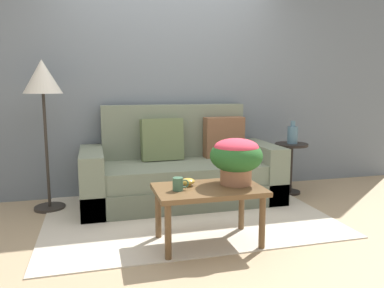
{
  "coord_description": "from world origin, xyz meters",
  "views": [
    {
      "loc": [
        -0.85,
        -3.26,
        1.24
      ],
      "look_at": [
        0.03,
        0.01,
        0.72
      ],
      "focal_mm": 35.01,
      "sensor_mm": 36.0,
      "label": 1
    }
  ],
  "objects_px": {
    "side_table": "(291,159)",
    "floor_lamp": "(43,86)",
    "potted_plant": "(236,156)",
    "coffee_mug": "(178,184)",
    "table_vase": "(293,134)",
    "couch": "(181,172)",
    "snack_bowl": "(188,182)",
    "coffee_table": "(209,195)"
  },
  "relations": [
    {
      "from": "couch",
      "to": "table_vase",
      "type": "relative_size",
      "value": 7.93
    },
    {
      "from": "couch",
      "to": "floor_lamp",
      "type": "xyz_separation_m",
      "value": [
        -1.37,
        0.05,
        0.93
      ]
    },
    {
      "from": "side_table",
      "to": "floor_lamp",
      "type": "xyz_separation_m",
      "value": [
        -2.68,
        0.11,
        0.84
      ]
    },
    {
      "from": "snack_bowl",
      "to": "table_vase",
      "type": "relative_size",
      "value": 0.43
    },
    {
      "from": "potted_plant",
      "to": "coffee_mug",
      "type": "relative_size",
      "value": 3.37
    },
    {
      "from": "table_vase",
      "to": "floor_lamp",
      "type": "bearing_deg",
      "value": 177.53
    },
    {
      "from": "coffee_table",
      "to": "table_vase",
      "type": "relative_size",
      "value": 3.2
    },
    {
      "from": "floor_lamp",
      "to": "table_vase",
      "type": "height_order",
      "value": "floor_lamp"
    },
    {
      "from": "coffee_mug",
      "to": "table_vase",
      "type": "bearing_deg",
      "value": 35.42
    },
    {
      "from": "side_table",
      "to": "table_vase",
      "type": "xyz_separation_m",
      "value": [
        0.0,
        -0.01,
        0.29
      ]
    },
    {
      "from": "coffee_mug",
      "to": "table_vase",
      "type": "relative_size",
      "value": 0.48
    },
    {
      "from": "coffee_mug",
      "to": "snack_bowl",
      "type": "distance_m",
      "value": 0.16
    },
    {
      "from": "couch",
      "to": "table_vase",
      "type": "bearing_deg",
      "value": -2.88
    },
    {
      "from": "coffee_table",
      "to": "side_table",
      "type": "distance_m",
      "value": 1.77
    },
    {
      "from": "snack_bowl",
      "to": "coffee_mug",
      "type": "bearing_deg",
      "value": -132.09
    },
    {
      "from": "table_vase",
      "to": "potted_plant",
      "type": "bearing_deg",
      "value": -136.19
    },
    {
      "from": "couch",
      "to": "floor_lamp",
      "type": "height_order",
      "value": "floor_lamp"
    },
    {
      "from": "couch",
      "to": "floor_lamp",
      "type": "relative_size",
      "value": 1.39
    },
    {
      "from": "floor_lamp",
      "to": "potted_plant",
      "type": "relative_size",
      "value": 3.55
    },
    {
      "from": "couch",
      "to": "coffee_mug",
      "type": "height_order",
      "value": "couch"
    },
    {
      "from": "snack_bowl",
      "to": "floor_lamp",
      "type": "bearing_deg",
      "value": 135.57
    },
    {
      "from": "snack_bowl",
      "to": "table_vase",
      "type": "height_order",
      "value": "table_vase"
    },
    {
      "from": "side_table",
      "to": "floor_lamp",
      "type": "distance_m",
      "value": 2.81
    },
    {
      "from": "coffee_table",
      "to": "potted_plant",
      "type": "relative_size",
      "value": 1.99
    },
    {
      "from": "couch",
      "to": "snack_bowl",
      "type": "height_order",
      "value": "couch"
    },
    {
      "from": "coffee_mug",
      "to": "snack_bowl",
      "type": "relative_size",
      "value": 1.11
    },
    {
      "from": "side_table",
      "to": "snack_bowl",
      "type": "xyz_separation_m",
      "value": [
        -1.51,
        -1.04,
        0.09
      ]
    },
    {
      "from": "couch",
      "to": "side_table",
      "type": "relative_size",
      "value": 3.53
    },
    {
      "from": "floor_lamp",
      "to": "snack_bowl",
      "type": "relative_size",
      "value": 13.25
    },
    {
      "from": "side_table",
      "to": "table_vase",
      "type": "distance_m",
      "value": 0.29
    },
    {
      "from": "couch",
      "to": "table_vase",
      "type": "distance_m",
      "value": 1.36
    },
    {
      "from": "table_vase",
      "to": "snack_bowl",
      "type": "bearing_deg",
      "value": -145.63
    },
    {
      "from": "side_table",
      "to": "snack_bowl",
      "type": "distance_m",
      "value": 1.83
    },
    {
      "from": "snack_bowl",
      "to": "coffee_table",
      "type": "bearing_deg",
      "value": -31.18
    },
    {
      "from": "potted_plant",
      "to": "side_table",
      "type": "bearing_deg",
      "value": 44.13
    },
    {
      "from": "floor_lamp",
      "to": "coffee_table",
      "type": "bearing_deg",
      "value": -43.19
    },
    {
      "from": "couch",
      "to": "coffee_mug",
      "type": "bearing_deg",
      "value": -104.13
    },
    {
      "from": "couch",
      "to": "side_table",
      "type": "xyz_separation_m",
      "value": [
        1.3,
        -0.06,
        0.09
      ]
    },
    {
      "from": "snack_bowl",
      "to": "table_vase",
      "type": "xyz_separation_m",
      "value": [
        1.51,
        1.03,
        0.2
      ]
    },
    {
      "from": "coffee_table",
      "to": "floor_lamp",
      "type": "distance_m",
      "value": 2.0
    },
    {
      "from": "coffee_table",
      "to": "side_table",
      "type": "bearing_deg",
      "value": 39.69
    },
    {
      "from": "couch",
      "to": "coffee_mug",
      "type": "relative_size",
      "value": 16.6
    }
  ]
}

